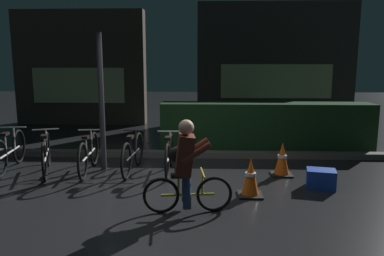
# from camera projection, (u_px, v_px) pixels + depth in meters

# --- Properties ---
(ground_plane) EXTENTS (40.00, 40.00, 0.00)m
(ground_plane) POSITION_uv_depth(u_px,v_px,m) (177.00, 192.00, 5.75)
(ground_plane) COLOR black
(sidewalk_curb) EXTENTS (12.00, 0.24, 0.12)m
(sidewalk_curb) POSITION_uv_depth(u_px,v_px,m) (185.00, 154.00, 7.90)
(sidewalk_curb) COLOR #56544F
(sidewalk_curb) RESTS_ON ground
(hedge_row) EXTENTS (4.80, 0.70, 1.06)m
(hedge_row) POSITION_uv_depth(u_px,v_px,m) (266.00, 126.00, 8.64)
(hedge_row) COLOR #19381C
(hedge_row) RESTS_ON ground
(storefront_left) EXTENTS (4.14, 0.54, 3.58)m
(storefront_left) POSITION_uv_depth(u_px,v_px,m) (80.00, 68.00, 11.97)
(storefront_left) COLOR #42382D
(storefront_left) RESTS_ON ground
(storefront_right) EXTENTS (5.14, 0.54, 3.89)m
(storefront_right) POSITION_uv_depth(u_px,v_px,m) (275.00, 63.00, 12.39)
(storefront_right) COLOR #383330
(storefront_right) RESTS_ON ground
(street_post) EXTENTS (0.10, 0.10, 2.49)m
(street_post) POSITION_uv_depth(u_px,v_px,m) (101.00, 103.00, 6.77)
(street_post) COLOR #2D2D33
(street_post) RESTS_ON ground
(parked_bike_leftmost) EXTENTS (0.46, 1.65, 0.76)m
(parked_bike_leftmost) POSITION_uv_depth(u_px,v_px,m) (10.00, 151.00, 6.91)
(parked_bike_leftmost) COLOR black
(parked_bike_leftmost) RESTS_ON ground
(parked_bike_left_mid) EXTENTS (0.62, 1.58, 0.76)m
(parked_bike_left_mid) POSITION_uv_depth(u_px,v_px,m) (46.00, 154.00, 6.70)
(parked_bike_left_mid) COLOR black
(parked_bike_left_mid) RESTS_ON ground
(parked_bike_center_left) EXTENTS (0.46, 1.61, 0.74)m
(parked_bike_center_left) POSITION_uv_depth(u_px,v_px,m) (89.00, 154.00, 6.77)
(parked_bike_center_left) COLOR black
(parked_bike_center_left) RESTS_ON ground
(parked_bike_center_right) EXTENTS (0.46, 1.58, 0.73)m
(parked_bike_center_right) POSITION_uv_depth(u_px,v_px,m) (133.00, 154.00, 6.80)
(parked_bike_center_right) COLOR black
(parked_bike_center_right) RESTS_ON ground
(parked_bike_right_mid) EXTENTS (0.46, 1.55, 0.71)m
(parked_bike_right_mid) POSITION_uv_depth(u_px,v_px,m) (169.00, 154.00, 6.78)
(parked_bike_right_mid) COLOR black
(parked_bike_right_mid) RESTS_ON ground
(traffic_cone_near) EXTENTS (0.36, 0.36, 0.58)m
(traffic_cone_near) POSITION_uv_depth(u_px,v_px,m) (250.00, 178.00, 5.56)
(traffic_cone_near) COLOR black
(traffic_cone_near) RESTS_ON ground
(traffic_cone_far) EXTENTS (0.36, 0.36, 0.60)m
(traffic_cone_far) POSITION_uv_depth(u_px,v_px,m) (282.00, 159.00, 6.58)
(traffic_cone_far) COLOR black
(traffic_cone_far) RESTS_ON ground
(blue_crate) EXTENTS (0.50, 0.41, 0.30)m
(blue_crate) POSITION_uv_depth(u_px,v_px,m) (321.00, 179.00, 5.93)
(blue_crate) COLOR #193DB7
(blue_crate) RESTS_ON ground
(cyclist) EXTENTS (1.19, 0.50, 1.25)m
(cyclist) POSITION_uv_depth(u_px,v_px,m) (186.00, 166.00, 4.91)
(cyclist) COLOR black
(cyclist) RESTS_ON ground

